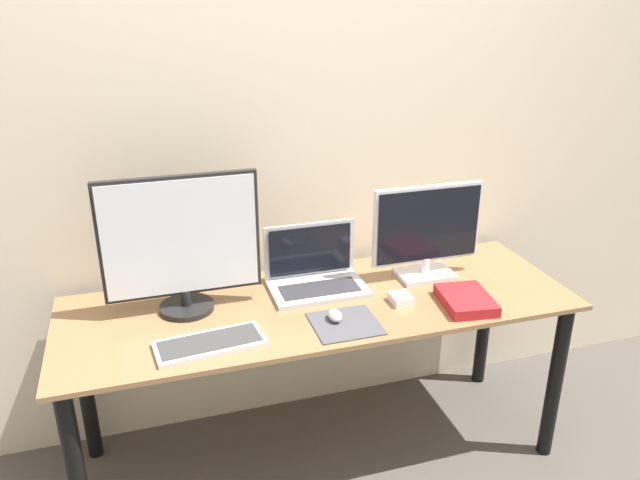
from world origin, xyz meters
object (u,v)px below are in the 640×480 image
(keyboard, at_px, (210,343))
(mouse, at_px, (335,315))
(monitor_left, at_px, (181,244))
(laptop, at_px, (315,272))
(book, at_px, (466,300))
(power_brick, at_px, (401,299))
(monitor_right, at_px, (427,232))

(keyboard, xyz_separation_m, mouse, (0.44, 0.03, 0.01))
(monitor_left, distance_m, laptop, 0.54)
(book, xyz_separation_m, power_brick, (-0.22, 0.09, -0.00))
(keyboard, height_order, mouse, mouse)
(power_brick, bearing_deg, laptop, 139.54)
(laptop, bearing_deg, book, -32.66)
(keyboard, distance_m, power_brick, 0.72)
(monitor_left, bearing_deg, power_brick, -13.38)
(laptop, height_order, mouse, laptop)
(book, bearing_deg, laptop, 147.34)
(book, bearing_deg, monitor_left, 164.81)
(book, bearing_deg, mouse, 176.86)
(laptop, bearing_deg, monitor_left, -174.86)
(keyboard, xyz_separation_m, power_brick, (0.71, 0.09, 0.01))
(monitor_right, bearing_deg, monitor_left, 180.00)
(laptop, bearing_deg, monitor_right, -5.71)
(keyboard, relative_size, book, 1.48)
(keyboard, bearing_deg, monitor_left, 99.66)
(keyboard, height_order, book, book)
(monitor_right, relative_size, laptop, 1.23)
(keyboard, bearing_deg, mouse, 4.10)
(monitor_right, distance_m, power_brick, 0.31)
(monitor_left, xyz_separation_m, keyboard, (0.05, -0.27, -0.25))
(mouse, xyz_separation_m, power_brick, (0.27, 0.06, -0.01))
(monitor_left, bearing_deg, laptop, 5.14)
(monitor_left, bearing_deg, monitor_right, -0.00)
(laptop, bearing_deg, keyboard, -144.99)
(monitor_left, relative_size, book, 2.21)
(power_brick, bearing_deg, book, -21.16)
(monitor_right, bearing_deg, power_brick, -135.12)
(keyboard, relative_size, power_brick, 4.32)
(book, bearing_deg, monitor_right, 98.29)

